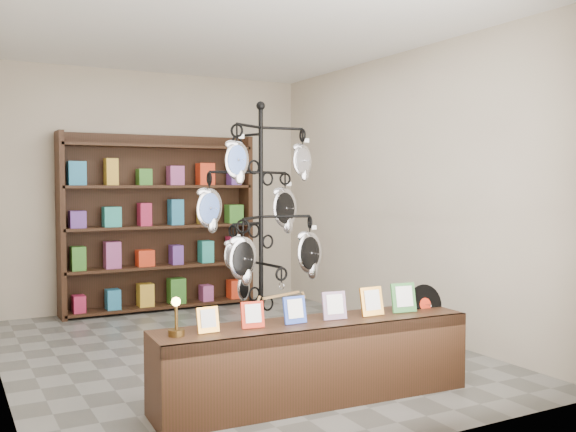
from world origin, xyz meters
name	(u,v)px	position (x,y,z in m)	size (l,w,h in m)	color
ground	(232,351)	(0.00, 0.00, 0.00)	(5.00, 5.00, 0.00)	slate
room_envelope	(231,156)	(0.00, 0.00, 1.85)	(5.00, 5.00, 5.00)	beige
display_tree	(261,217)	(-0.06, -0.75, 1.31)	(1.18, 1.16, 2.27)	black
front_shelf	(315,361)	(-0.01, -1.55, 0.30)	(2.42, 0.62, 0.85)	black
back_shelving	(159,228)	(0.00, 2.30, 1.03)	(2.42, 0.36, 2.20)	black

